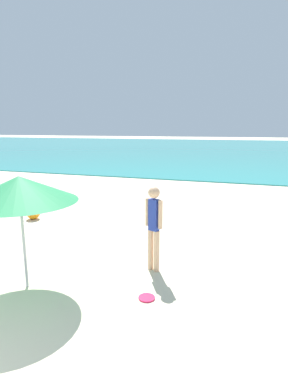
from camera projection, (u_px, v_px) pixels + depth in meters
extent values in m
cube|color=teal|center=(225.00, 148.00, 44.88)|extent=(160.00, 60.00, 0.06)
cylinder|color=#DDAD84|center=(151.00, 249.00, 6.35)|extent=(0.11, 0.11, 0.86)
cylinder|color=#DDAD84|center=(157.00, 251.00, 6.26)|extent=(0.11, 0.11, 0.86)
cube|color=#233899|center=(154.00, 215.00, 6.15)|extent=(0.23, 0.18, 0.64)
sphere|color=#DDAD84|center=(154.00, 193.00, 6.06)|extent=(0.23, 0.23, 0.23)
cylinder|color=#DDAD84|center=(148.00, 212.00, 6.24)|extent=(0.09, 0.09, 0.57)
cylinder|color=#DDAD84|center=(160.00, 215.00, 6.05)|extent=(0.09, 0.09, 0.57)
cylinder|color=#E51E4C|center=(147.00, 298.00, 5.32)|extent=(0.29, 0.29, 0.03)
sphere|color=orange|center=(33.00, 213.00, 9.91)|extent=(0.42, 0.42, 0.42)
cylinder|color=#B7B7BC|center=(23.00, 234.00, 5.52)|extent=(0.05, 0.05, 2.05)
cone|color=#2D9956|center=(19.00, 189.00, 5.35)|extent=(2.00, 2.00, 0.45)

